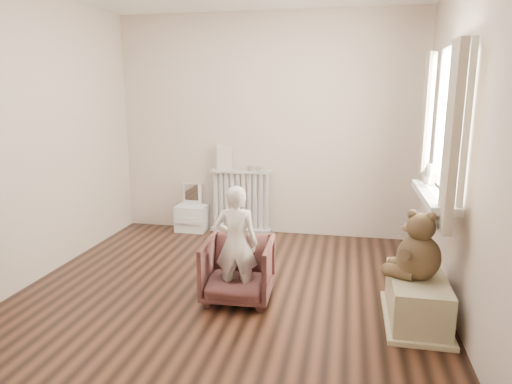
% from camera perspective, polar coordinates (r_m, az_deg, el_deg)
% --- Properties ---
extents(floor, '(3.60, 3.60, 0.01)m').
position_cam_1_polar(floor, '(4.06, -3.44, -12.37)').
color(floor, black).
rests_on(floor, ground).
extents(back_wall, '(3.60, 0.02, 2.60)m').
position_cam_1_polar(back_wall, '(5.46, 1.33, 8.22)').
color(back_wall, beige).
rests_on(back_wall, ground).
extents(front_wall, '(3.60, 0.02, 2.60)m').
position_cam_1_polar(front_wall, '(2.05, -17.06, 0.52)').
color(front_wall, beige).
rests_on(front_wall, ground).
extents(left_wall, '(0.02, 3.60, 2.60)m').
position_cam_1_polar(left_wall, '(4.53, -26.39, 6.06)').
color(left_wall, beige).
rests_on(left_wall, ground).
extents(right_wall, '(0.02, 3.60, 2.60)m').
position_cam_1_polar(right_wall, '(3.67, 24.66, 5.02)').
color(right_wall, beige).
rests_on(right_wall, ground).
extents(window, '(0.03, 0.90, 1.10)m').
position_cam_1_polar(window, '(3.94, 23.34, 7.77)').
color(window, white).
rests_on(window, right_wall).
extents(window_sill, '(0.22, 1.10, 0.06)m').
position_cam_1_polar(window_sill, '(4.00, 21.37, -0.42)').
color(window_sill, silver).
rests_on(window_sill, right_wall).
extents(curtain_left, '(0.06, 0.26, 1.30)m').
position_cam_1_polar(curtain_left, '(3.37, 23.30, 6.11)').
color(curtain_left, '#B4A78D').
rests_on(curtain_left, right_wall).
extents(curtain_right, '(0.06, 0.26, 1.30)m').
position_cam_1_polar(curtain_right, '(4.49, 20.46, 7.68)').
color(curtain_right, '#B4A78D').
rests_on(curtain_right, right_wall).
extents(radiator, '(0.74, 0.14, 0.78)m').
position_cam_1_polar(radiator, '(5.54, -1.93, -1.25)').
color(radiator, silver).
rests_on(radiator, floor).
extents(paper_doll, '(0.18, 0.02, 0.30)m').
position_cam_1_polar(paper_doll, '(5.49, -3.97, 4.33)').
color(paper_doll, beige).
rests_on(paper_doll, radiator).
extents(tin_a, '(0.09, 0.09, 0.05)m').
position_cam_1_polar(tin_a, '(5.43, -0.61, 2.97)').
color(tin_a, '#A59E8C').
rests_on(tin_a, radiator).
extents(tin_b, '(0.08, 0.08, 0.05)m').
position_cam_1_polar(tin_b, '(5.41, 0.40, 2.89)').
color(tin_b, '#A59E8C').
rests_on(tin_b, radiator).
extents(toy_vanity, '(0.37, 0.27, 0.58)m').
position_cam_1_polar(toy_vanity, '(5.72, -8.09, -2.13)').
color(toy_vanity, silver).
rests_on(toy_vanity, floor).
extents(armchair, '(0.57, 0.59, 0.52)m').
position_cam_1_polar(armchair, '(3.83, -2.26, -9.70)').
color(armchair, '#4F2926').
rests_on(armchair, floor).
extents(child, '(0.36, 0.25, 0.96)m').
position_cam_1_polar(child, '(3.70, -2.48, -6.48)').
color(child, white).
rests_on(child, armchair).
extents(toy_bench, '(0.40, 0.76, 0.36)m').
position_cam_1_polar(toy_bench, '(3.71, 19.48, -12.17)').
color(toy_bench, '#BEB58B').
rests_on(toy_bench, floor).
extents(teddy_bear, '(0.50, 0.45, 0.50)m').
position_cam_1_polar(teddy_bear, '(3.53, 19.84, -5.34)').
color(teddy_bear, '#3D2C1A').
rests_on(teddy_bear, toy_bench).
extents(plush_cat, '(0.18, 0.26, 0.21)m').
position_cam_1_polar(plush_cat, '(4.23, 20.80, 2.07)').
color(plush_cat, '#6F655D').
rests_on(plush_cat, window_sill).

